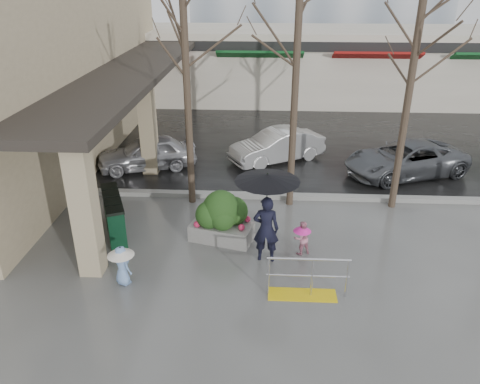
# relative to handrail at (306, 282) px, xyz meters

# --- Properties ---
(ground) EXTENTS (120.00, 120.00, 0.00)m
(ground) POSITION_rel_handrail_xyz_m (-1.36, 1.20, -0.38)
(ground) COLOR #51514F
(ground) RESTS_ON ground
(street_asphalt) EXTENTS (120.00, 36.00, 0.01)m
(street_asphalt) POSITION_rel_handrail_xyz_m (-1.36, 23.20, -0.37)
(street_asphalt) COLOR black
(street_asphalt) RESTS_ON ground
(curb) EXTENTS (120.00, 0.30, 0.15)m
(curb) POSITION_rel_handrail_xyz_m (-1.36, 5.20, -0.30)
(curb) COLOR gray
(curb) RESTS_ON ground
(near_building) EXTENTS (6.00, 18.00, 8.00)m
(near_building) POSITION_rel_handrail_xyz_m (-10.36, 9.20, 3.62)
(near_building) COLOR tan
(near_building) RESTS_ON ground
(canopy_slab) EXTENTS (2.80, 18.00, 0.25)m
(canopy_slab) POSITION_rel_handrail_xyz_m (-6.16, 9.20, 3.25)
(canopy_slab) COLOR #2D2823
(canopy_slab) RESTS_ON pillar_front
(pillar_front) EXTENTS (0.55, 0.55, 3.50)m
(pillar_front) POSITION_rel_handrail_xyz_m (-5.26, 0.70, 1.37)
(pillar_front) COLOR tan
(pillar_front) RESTS_ON ground
(pillar_back) EXTENTS (0.55, 0.55, 3.50)m
(pillar_back) POSITION_rel_handrail_xyz_m (-5.26, 7.20, 1.37)
(pillar_back) COLOR tan
(pillar_back) RESTS_ON ground
(storefront_row) EXTENTS (34.00, 6.74, 4.00)m
(storefront_row) POSITION_rel_handrail_xyz_m (0.64, 19.17, 1.64)
(storefront_row) COLOR beige
(storefront_row) RESTS_ON ground
(handrail) EXTENTS (1.90, 0.50, 1.03)m
(handrail) POSITION_rel_handrail_xyz_m (0.00, 0.00, 0.00)
(handrail) COLOR yellow
(handrail) RESTS_ON ground
(tree_west) EXTENTS (3.20, 3.20, 6.80)m
(tree_west) POSITION_rel_handrail_xyz_m (-3.36, 4.80, 4.71)
(tree_west) COLOR #382B21
(tree_west) RESTS_ON ground
(tree_midwest) EXTENTS (3.20, 3.20, 7.00)m
(tree_midwest) POSITION_rel_handrail_xyz_m (-0.16, 4.80, 4.86)
(tree_midwest) COLOR #382B21
(tree_midwest) RESTS_ON ground
(tree_mideast) EXTENTS (3.20, 3.20, 6.50)m
(tree_mideast) POSITION_rel_handrail_xyz_m (3.14, 4.80, 4.48)
(tree_mideast) COLOR #382B21
(tree_mideast) RESTS_ON ground
(woman) EXTENTS (1.62, 1.62, 2.48)m
(woman) POSITION_rel_handrail_xyz_m (-0.93, 1.48, 1.21)
(woman) COLOR black
(woman) RESTS_ON ground
(child_pink) EXTENTS (0.57, 0.52, 0.96)m
(child_pink) POSITION_rel_handrail_xyz_m (0.02, 1.82, 0.16)
(child_pink) COLOR #CA7B93
(child_pink) RESTS_ON ground
(child_blue) EXTENTS (0.65, 0.65, 1.03)m
(child_blue) POSITION_rel_handrail_xyz_m (-4.36, 0.24, 0.25)
(child_blue) COLOR #789ED6
(child_blue) RESTS_ON ground
(planter) EXTENTS (1.88, 1.27, 1.50)m
(planter) POSITION_rel_handrail_xyz_m (-2.16, 2.44, 0.34)
(planter) COLOR slate
(planter) RESTS_ON ground
(news_boxes) EXTENTS (1.24, 2.12, 1.17)m
(news_boxes) POSITION_rel_handrail_xyz_m (-5.27, 2.61, 0.21)
(news_boxes) COLOR #0B311B
(news_boxes) RESTS_ON ground
(car_a) EXTENTS (3.98, 2.57, 1.26)m
(car_a) POSITION_rel_handrail_xyz_m (-5.49, 7.59, 0.25)
(car_a) COLOR #AEAEB3
(car_a) RESTS_ON ground
(car_b) EXTENTS (3.97, 3.09, 1.26)m
(car_b) POSITION_rel_handrail_xyz_m (-0.52, 8.67, 0.25)
(car_b) COLOR silver
(car_b) RESTS_ON ground
(car_c) EXTENTS (4.98, 3.51, 1.26)m
(car_c) POSITION_rel_handrail_xyz_m (4.20, 7.47, 0.25)
(car_c) COLOR #5A5D62
(car_c) RESTS_ON ground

